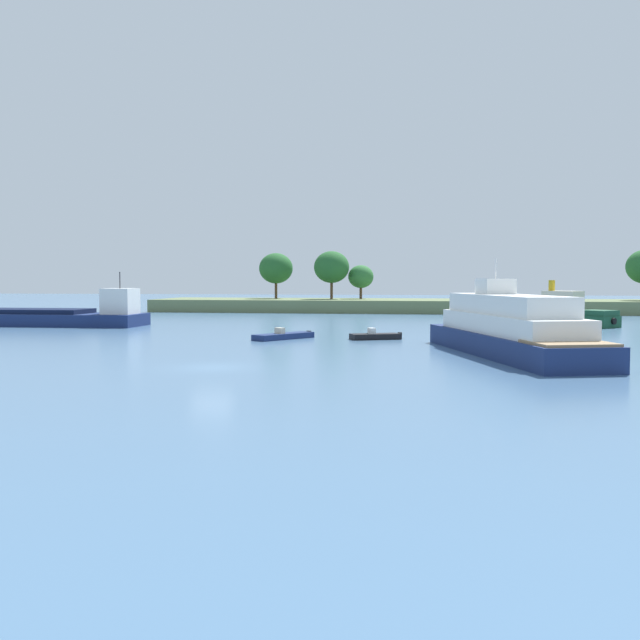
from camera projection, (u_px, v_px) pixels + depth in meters
ground_plane at (212, 367)px, 42.07m from camera, size 400.00×400.00×0.00m
treeline_island at (419, 298)px, 114.13m from camera, size 82.74×15.28×9.71m
fishing_skiff at (284, 336)px, 62.13m from camera, size 4.70×5.89×1.00m
small_motorboat at (375, 336)px, 61.83m from camera, size 4.50×3.19×0.99m
cargo_barge at (11, 316)px, 80.96m from camera, size 31.79×6.63×5.95m
tugboat at (566, 314)px, 80.26m from camera, size 10.70×10.60×5.05m
white_riverboat at (509, 329)px, 48.82m from camera, size 10.78×21.65×6.59m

